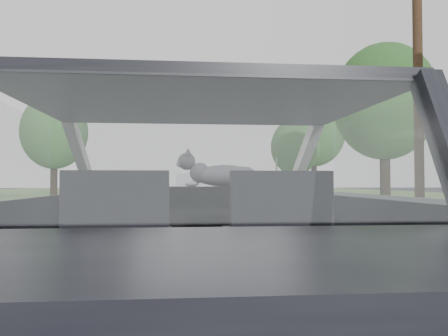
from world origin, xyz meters
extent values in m
cube|color=black|center=(0.00, 0.00, 0.72)|extent=(1.80, 4.00, 1.45)
cube|color=black|center=(0.00, 0.62, 0.85)|extent=(1.58, 0.45, 0.30)
cube|color=black|center=(-0.40, -0.29, 0.88)|extent=(0.50, 0.72, 0.42)
cube|color=black|center=(0.40, -0.29, 0.88)|extent=(0.50, 0.72, 0.42)
torus|color=black|center=(-0.40, 0.33, 0.92)|extent=(0.36, 0.36, 0.04)
ellipsoid|color=slate|center=(0.22, 0.62, 1.09)|extent=(0.63, 0.27, 0.27)
cube|color=gray|center=(4.30, 10.00, 0.58)|extent=(0.05, 90.00, 0.32)
imported|color=silver|center=(0.36, 21.62, 0.75)|extent=(1.88, 4.60, 1.50)
cube|color=#15572A|center=(5.67, 24.04, 1.28)|extent=(0.29, 1.02, 2.55)
cylinder|color=#503722|center=(6.60, 9.29, 4.12)|extent=(0.27, 0.27, 8.24)
camera|label=1|loc=(-0.08, -2.52, 1.04)|focal=35.00mm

